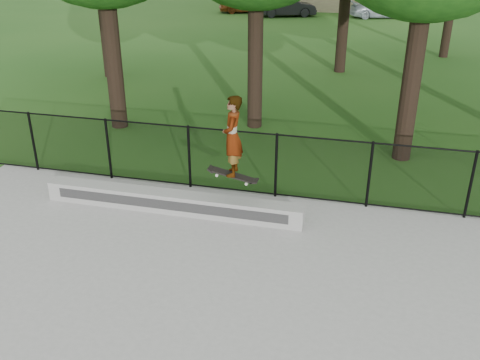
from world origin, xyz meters
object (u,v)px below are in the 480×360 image
(skater_airborne, at_px, (233,138))
(grind_ledge, at_px, (172,202))
(car_b, at_px, (287,7))
(car_a, at_px, (244,4))
(car_c, at_px, (379,9))

(skater_airborne, bearing_deg, grind_ledge, 177.71)
(skater_airborne, bearing_deg, car_b, 97.21)
(skater_airborne, bearing_deg, car_a, 103.16)
(car_a, distance_m, car_b, 3.39)
(car_a, height_order, skater_airborne, skater_airborne)
(grind_ledge, height_order, skater_airborne, skater_airborne)
(car_c, bearing_deg, car_b, 80.17)
(grind_ledge, bearing_deg, car_b, 94.47)
(car_c, xyz_separation_m, skater_airborne, (-2.50, -28.78, 1.31))
(car_b, xyz_separation_m, car_c, (6.03, 0.90, -0.09))
(grind_ledge, height_order, car_c, car_c)
(grind_ledge, distance_m, car_a, 29.36)
(grind_ledge, bearing_deg, skater_airborne, -2.29)
(car_b, height_order, skater_airborne, skater_airborne)
(car_a, distance_m, skater_airborne, 29.71)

